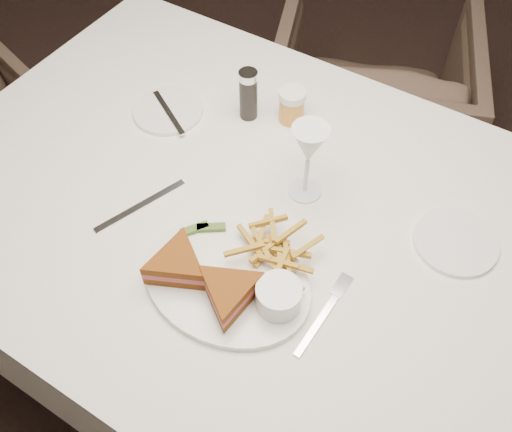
% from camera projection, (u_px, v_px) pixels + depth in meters
% --- Properties ---
extents(ground, '(5.00, 5.00, 0.00)m').
position_uv_depth(ground, '(368.00, 381.00, 1.70)').
color(ground, black).
rests_on(ground, ground).
extents(table, '(1.56, 1.14, 0.75)m').
position_uv_depth(table, '(264.00, 304.00, 1.43)').
color(table, white).
rests_on(table, ground).
extents(chair_far, '(0.77, 0.74, 0.67)m').
position_uv_depth(chair_far, '(369.00, 94.00, 1.97)').
color(chair_far, '#47362B').
rests_on(chair_far, ground).
extents(table_setting, '(0.84, 0.65, 0.18)m').
position_uv_depth(table_setting, '(254.00, 231.00, 1.06)').
color(table_setting, white).
rests_on(table_setting, table).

